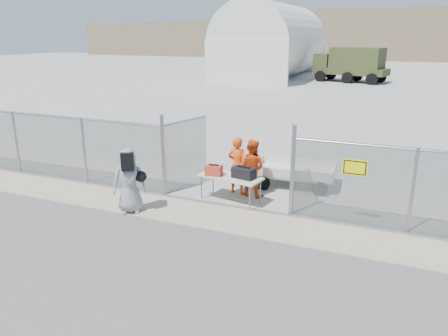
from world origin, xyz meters
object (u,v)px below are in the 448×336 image
at_px(visitor, 129,181).
at_px(utility_trailer, 295,174).
at_px(security_worker_left, 237,166).
at_px(security_worker_right, 252,168).
at_px(folding_table, 230,189).

height_order(visitor, utility_trailer, visitor).
bearing_deg(security_worker_left, security_worker_right, -173.80).
bearing_deg(visitor, security_worker_right, 11.85).
relative_size(security_worker_right, visitor, 0.97).
bearing_deg(utility_trailer, folding_table, -128.71).
bearing_deg(security_worker_left, utility_trailer, -131.40).
distance_m(security_worker_left, visitor, 3.36).
bearing_deg(utility_trailer, visitor, -138.39).
bearing_deg(security_worker_right, security_worker_left, 10.25).
distance_m(folding_table, visitor, 2.95).
bearing_deg(folding_table, visitor, -132.02).
distance_m(visitor, utility_trailer, 5.42).
bearing_deg(visitor, security_worker_left, 17.08).
relative_size(folding_table, visitor, 1.02).
relative_size(visitor, utility_trailer, 0.56).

